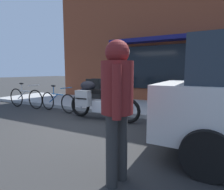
% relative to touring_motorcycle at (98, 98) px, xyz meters
% --- Properties ---
extents(ground_plane, '(80.00, 80.00, 0.00)m').
position_rel_touring_motorcycle_xyz_m(ground_plane, '(-0.18, -0.75, -0.61)').
color(ground_plane, '#2A2A2A').
extents(touring_motorcycle, '(2.27, 0.66, 1.42)m').
position_rel_touring_motorcycle_xyz_m(touring_motorcycle, '(0.00, 0.00, 0.00)').
color(touring_motorcycle, black).
rests_on(touring_motorcycle, ground_plane).
extents(parked_bicycle, '(1.66, 0.48, 0.91)m').
position_rel_touring_motorcycle_xyz_m(parked_bicycle, '(-1.79, 0.23, -0.26)').
color(parked_bicycle, black).
rests_on(parked_bicycle, ground_plane).
extents(pedestrian_walking, '(0.50, 0.52, 1.73)m').
position_rel_touring_motorcycle_xyz_m(pedestrian_walking, '(1.80, -2.49, 0.48)').
color(pedestrian_walking, '#2C2C2C').
rests_on(pedestrian_walking, ground_plane).
extents(sandwich_board_sign, '(0.55, 0.42, 0.98)m').
position_rel_touring_motorcycle_xyz_m(sandwich_board_sign, '(-1.01, 1.41, 0.00)').
color(sandwich_board_sign, black).
rests_on(sandwich_board_sign, sidewalk_curb).
extents(second_bicycle_by_cafe, '(1.79, 0.48, 0.95)m').
position_rel_touring_motorcycle_xyz_m(second_bicycle_by_cafe, '(-3.34, 0.17, -0.23)').
color(second_bicycle_by_cafe, black).
rests_on(second_bicycle_by_cafe, ground_plane).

